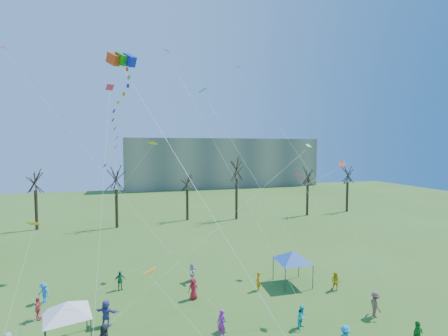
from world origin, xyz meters
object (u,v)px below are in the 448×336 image
object	(u,v)px
canopy_tent_white	(67,308)
canopy_tent_blue	(293,256)
big_box_kite	(122,118)
distant_building	(222,162)

from	to	relation	value
canopy_tent_white	canopy_tent_blue	bearing A→B (deg)	12.90
big_box_kite	canopy_tent_white	size ratio (longest dim) A/B	6.16
big_box_kite	canopy_tent_blue	distance (m)	18.61
big_box_kite	canopy_tent_blue	xyz separation A→B (m)	(14.30, 1.68, -11.80)
distant_building	big_box_kite	xyz separation A→B (m)	(-27.58, -73.25, 6.85)
big_box_kite	canopy_tent_white	world-z (taller)	big_box_kite
canopy_tent_white	canopy_tent_blue	size ratio (longest dim) A/B	0.90
big_box_kite	canopy_tent_blue	size ratio (longest dim) A/B	5.56
distant_building	big_box_kite	bearing A→B (deg)	-110.64
canopy_tent_blue	distant_building	bearing A→B (deg)	79.48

